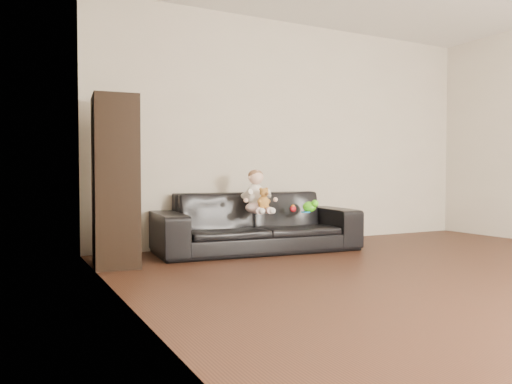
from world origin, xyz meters
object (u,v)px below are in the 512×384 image
teddy_bear (264,199)px  toy_green (309,207)px  cabinet (115,182)px  toy_rattle (293,209)px  toy_blue_disc (306,212)px  sofa (257,222)px  baby (257,194)px

teddy_bear → toy_green: bearing=14.5°
cabinet → teddy_bear: size_ratio=6.89×
toy_rattle → toy_blue_disc: bearing=-60.3°
cabinet → toy_blue_disc: (1.94, -0.04, -0.33)m
cabinet → teddy_bear: bearing=3.7°
sofa → toy_blue_disc: sofa is taller
sofa → toy_green: sofa is taller
sofa → teddy_bear: teddy_bear is taller
toy_green → toy_blue_disc: bearing=-150.9°
teddy_bear → toy_blue_disc: 0.53m
sofa → toy_blue_disc: (0.45, -0.24, 0.10)m
sofa → teddy_bear: bearing=-96.3°
toy_rattle → toy_blue_disc: size_ratio=0.72×
toy_green → teddy_bear: bearing=-174.6°
cabinet → toy_green: bearing=5.9°
sofa → toy_rattle: (0.38, -0.11, 0.13)m
toy_blue_disc → sofa: bearing=152.6°
baby → teddy_bear: bearing=-73.1°
baby → toy_rattle: bearing=13.8°
cabinet → toy_blue_disc: size_ratio=15.62×
toy_rattle → cabinet: bearing=-177.3°
sofa → teddy_bear: (-0.05, -0.25, 0.25)m
toy_green → toy_blue_disc: (-0.07, -0.04, -0.05)m
sofa → teddy_bear: 0.36m
cabinet → sofa: bearing=13.4°
baby → teddy_bear: baby is taller
baby → teddy_bear: 0.14m
teddy_bear → toy_blue_disc: teddy_bear is taller
sofa → toy_rattle: size_ratio=30.79×
toy_green → cabinet: bearing=180.0°
teddy_bear → toy_rattle: 0.47m
toy_green → toy_rattle: 0.17m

